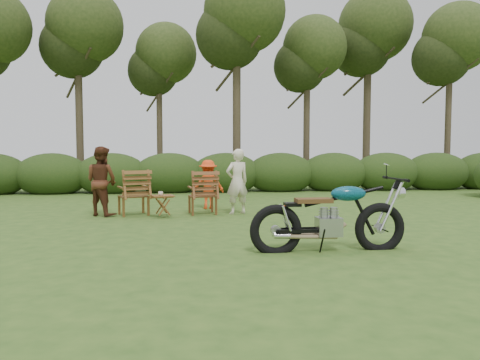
{
  "coord_description": "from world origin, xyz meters",
  "views": [
    {
      "loc": [
        -1.45,
        -7.67,
        1.58
      ],
      "look_at": [
        -0.32,
        1.96,
        0.9
      ],
      "focal_mm": 35.0,
      "sensor_mm": 36.0,
      "label": 1
    }
  ],
  "objects": [
    {
      "name": "lawn_chair_right",
      "position": [
        -1.05,
        3.36,
        0.0
      ],
      "size": [
        0.8,
        0.8,
        1.02
      ],
      "primitive_type": null,
      "rotation": [
        0.0,
        0.0,
        3.29
      ],
      "color": "brown",
      "rests_on": "ground"
    },
    {
      "name": "tree_line",
      "position": [
        0.5,
        9.74,
        3.81
      ],
      "size": [
        22.52,
        11.62,
        8.14
      ],
      "color": "#3B2D20",
      "rests_on": "ground"
    },
    {
      "name": "cup",
      "position": [
        -2.0,
        2.87,
        0.55
      ],
      "size": [
        0.12,
        0.12,
        0.09
      ],
      "primitive_type": "imported",
      "rotation": [
        0.0,
        0.0,
        0.1
      ],
      "color": "#F1DFC6",
      "rests_on": "side_table"
    },
    {
      "name": "adult_b",
      "position": [
        -3.37,
        3.37,
        0.0
      ],
      "size": [
        0.98,
        0.93,
        1.6
      ],
      "primitive_type": "imported",
      "rotation": [
        0.0,
        0.0,
        2.56
      ],
      "color": "#522917",
      "rests_on": "ground"
    },
    {
      "name": "child",
      "position": [
        -0.87,
        4.31,
        0.0
      ],
      "size": [
        0.86,
        0.56,
        1.26
      ],
      "primitive_type": "imported",
      "rotation": [
        0.0,
        0.0,
        3.27
      ],
      "color": "#F74517",
      "rests_on": "ground"
    },
    {
      "name": "adult_a",
      "position": [
        -0.23,
        3.3,
        0.0
      ],
      "size": [
        0.65,
        0.53,
        1.54
      ],
      "primitive_type": "imported",
      "rotation": [
        0.0,
        0.0,
        3.47
      ],
      "color": "beige",
      "rests_on": "ground"
    },
    {
      "name": "side_table",
      "position": [
        -1.96,
        2.91,
        0.25
      ],
      "size": [
        0.58,
        0.52,
        0.5
      ],
      "primitive_type": null,
      "rotation": [
        0.0,
        0.0,
        0.26
      ],
      "color": "brown",
      "rests_on": "ground"
    },
    {
      "name": "lawn_chair_left",
      "position": [
        -2.66,
        3.38,
        0.0
      ],
      "size": [
        0.92,
        0.92,
        1.05
      ],
      "primitive_type": null,
      "rotation": [
        0.0,
        0.0,
        3.48
      ],
      "color": "#5C2F17",
      "rests_on": "ground"
    },
    {
      "name": "ground",
      "position": [
        0.0,
        0.0,
        0.0
      ],
      "size": [
        80.0,
        80.0,
        0.0
      ],
      "primitive_type": "plane",
      "color": "#2C4D19",
      "rests_on": "ground"
    },
    {
      "name": "motorcycle",
      "position": [
        0.72,
        -0.82,
        0.0
      ],
      "size": [
        2.3,
        0.9,
        1.31
      ],
      "primitive_type": null,
      "rotation": [
        0.0,
        0.0,
        0.01
      ],
      "color": "#0C7D9F",
      "rests_on": "ground"
    }
  ]
}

